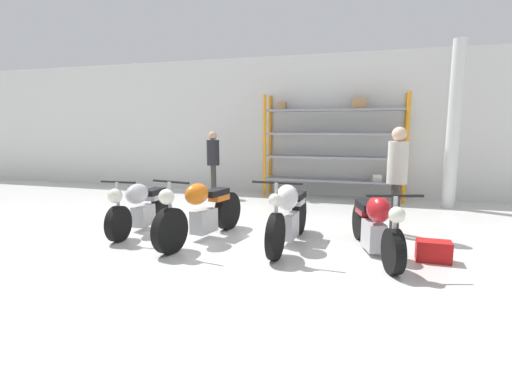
{
  "coord_description": "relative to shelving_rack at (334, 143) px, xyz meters",
  "views": [
    {
      "loc": [
        1.93,
        -5.88,
        1.77
      ],
      "look_at": [
        0.0,
        0.4,
        0.7
      ],
      "focal_mm": 28.0,
      "sensor_mm": 36.0,
      "label": 1
    }
  ],
  "objects": [
    {
      "name": "motorcycle_orange",
      "position": [
        -1.55,
        -4.55,
        -0.91
      ],
      "size": [
        0.71,
        2.19,
        1.04
      ],
      "rotation": [
        0.0,
        0.0,
        -1.76
      ],
      "color": "black",
      "rests_on": "ground_plane"
    },
    {
      "name": "back_wall",
      "position": [
        -0.86,
        0.36,
        0.43
      ],
      "size": [
        30.0,
        0.08,
        3.6
      ],
      "color": "silver",
      "rests_on": "ground_plane"
    },
    {
      "name": "shelving_rack",
      "position": [
        0.0,
        0.0,
        0.0
      ],
      "size": [
        3.49,
        0.63,
        2.57
      ],
      "color": "orange",
      "rests_on": "ground_plane"
    },
    {
      "name": "motorcycle_silver",
      "position": [
        -2.78,
        -4.32,
        -0.94
      ],
      "size": [
        0.6,
        1.95,
        0.95
      ],
      "rotation": [
        0.0,
        0.0,
        -1.53
      ],
      "color": "black",
      "rests_on": "ground_plane"
    },
    {
      "name": "person_browsing",
      "position": [
        1.37,
        -3.31,
        -0.32
      ],
      "size": [
        0.37,
        0.37,
        1.78
      ],
      "rotation": [
        0.0,
        0.0,
        2.96
      ],
      "color": "#38332D",
      "rests_on": "ground_plane"
    },
    {
      "name": "motorcycle_red",
      "position": [
        1.07,
        -4.47,
        -0.94
      ],
      "size": [
        0.92,
        2.03,
        0.97
      ],
      "rotation": [
        0.0,
        0.0,
        -1.27
      ],
      "color": "black",
      "rests_on": "ground_plane"
    },
    {
      "name": "ground_plane",
      "position": [
        -0.86,
        -4.27,
        -1.37
      ],
      "size": [
        30.0,
        30.0,
        0.0
      ],
      "primitive_type": "plane",
      "color": "silver"
    },
    {
      "name": "toolbox",
      "position": [
        1.83,
        -4.56,
        -1.23
      ],
      "size": [
        0.44,
        0.26,
        0.28
      ],
      "color": "red",
      "rests_on": "ground_plane"
    },
    {
      "name": "person_near_rack",
      "position": [
        -2.96,
        -0.73,
        -0.39
      ],
      "size": [
        0.43,
        0.43,
        1.67
      ],
      "rotation": [
        0.0,
        0.0,
        3.6
      ],
      "color": "#38332D",
      "rests_on": "ground_plane"
    },
    {
      "name": "support_pillar",
      "position": [
        2.6,
        -0.56,
        0.43
      ],
      "size": [
        0.28,
        0.28,
        3.6
      ],
      "color": "silver",
      "rests_on": "ground_plane"
    },
    {
      "name": "motorcycle_white",
      "position": [
        -0.17,
        -4.41,
        -0.89
      ],
      "size": [
        0.69,
        2.05,
        1.06
      ],
      "rotation": [
        0.0,
        0.0,
        -1.61
      ],
      "color": "black",
      "rests_on": "ground_plane"
    }
  ]
}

